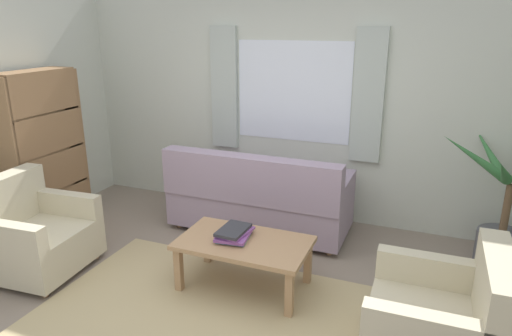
{
  "coord_description": "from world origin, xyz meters",
  "views": [
    {
      "loc": [
        1.52,
        -2.68,
        2.2
      ],
      "look_at": [
        0.16,
        0.7,
        1.03
      ],
      "focal_mm": 32.13,
      "sensor_mm": 36.0,
      "label": 1
    }
  ],
  "objects_px": {
    "bookshelf": "(47,148)",
    "couch": "(258,199)",
    "armchair_right": "(442,324)",
    "coffee_table": "(244,247)",
    "armchair_left": "(32,234)",
    "potted_plant": "(504,216)",
    "book_stack_on_table": "(234,233)"
  },
  "relations": [
    {
      "from": "coffee_table",
      "to": "bookshelf",
      "type": "relative_size",
      "value": 0.64
    },
    {
      "from": "bookshelf",
      "to": "couch",
      "type": "bearing_deg",
      "value": 107.35
    },
    {
      "from": "coffee_table",
      "to": "bookshelf",
      "type": "xyz_separation_m",
      "value": [
        -2.48,
        0.4,
        0.51
      ]
    },
    {
      "from": "armchair_left",
      "to": "book_stack_on_table",
      "type": "distance_m",
      "value": 1.86
    },
    {
      "from": "armchair_left",
      "to": "armchair_right",
      "type": "xyz_separation_m",
      "value": [
        3.47,
        0.0,
        0.0
      ]
    },
    {
      "from": "armchair_right",
      "to": "coffee_table",
      "type": "bearing_deg",
      "value": -106.53
    },
    {
      "from": "potted_plant",
      "to": "bookshelf",
      "type": "relative_size",
      "value": 0.74
    },
    {
      "from": "couch",
      "to": "armchair_left",
      "type": "bearing_deg",
      "value": 43.64
    },
    {
      "from": "armchair_right",
      "to": "potted_plant",
      "type": "height_order",
      "value": "potted_plant"
    },
    {
      "from": "armchair_right",
      "to": "armchair_left",
      "type": "bearing_deg",
      "value": -90.71
    },
    {
      "from": "coffee_table",
      "to": "potted_plant",
      "type": "xyz_separation_m",
      "value": [
        2.07,
        1.3,
        0.09
      ]
    },
    {
      "from": "couch",
      "to": "potted_plant",
      "type": "distance_m",
      "value": 2.38
    },
    {
      "from": "armchair_left",
      "to": "potted_plant",
      "type": "bearing_deg",
      "value": -70.44
    },
    {
      "from": "couch",
      "to": "armchair_right",
      "type": "distance_m",
      "value": 2.41
    },
    {
      "from": "bookshelf",
      "to": "coffee_table",
      "type": "bearing_deg",
      "value": 80.91
    },
    {
      "from": "couch",
      "to": "coffee_table",
      "type": "height_order",
      "value": "couch"
    },
    {
      "from": "coffee_table",
      "to": "bookshelf",
      "type": "distance_m",
      "value": 2.56
    },
    {
      "from": "armchair_left",
      "to": "coffee_table",
      "type": "height_order",
      "value": "armchair_left"
    },
    {
      "from": "armchair_left",
      "to": "bookshelf",
      "type": "bearing_deg",
      "value": 30.35
    },
    {
      "from": "book_stack_on_table",
      "to": "potted_plant",
      "type": "bearing_deg",
      "value": 30.6
    },
    {
      "from": "potted_plant",
      "to": "bookshelf",
      "type": "xyz_separation_m",
      "value": [
        -4.55,
        -0.9,
        0.42
      ]
    },
    {
      "from": "couch",
      "to": "coffee_table",
      "type": "distance_m",
      "value": 1.12
    },
    {
      "from": "book_stack_on_table",
      "to": "armchair_left",
      "type": "bearing_deg",
      "value": -165.66
    },
    {
      "from": "armchair_right",
      "to": "potted_plant",
      "type": "xyz_separation_m",
      "value": [
        0.5,
        1.74,
        0.12
      ]
    },
    {
      "from": "couch",
      "to": "armchair_right",
      "type": "height_order",
      "value": "couch"
    },
    {
      "from": "coffee_table",
      "to": "potted_plant",
      "type": "relative_size",
      "value": 0.87
    },
    {
      "from": "coffee_table",
      "to": "book_stack_on_table",
      "type": "bearing_deg",
      "value": 172.51
    },
    {
      "from": "coffee_table",
      "to": "potted_plant",
      "type": "height_order",
      "value": "potted_plant"
    },
    {
      "from": "armchair_right",
      "to": "book_stack_on_table",
      "type": "relative_size",
      "value": 2.46
    },
    {
      "from": "armchair_right",
      "to": "bookshelf",
      "type": "relative_size",
      "value": 0.51
    },
    {
      "from": "couch",
      "to": "potted_plant",
      "type": "bearing_deg",
      "value": -174.72
    },
    {
      "from": "couch",
      "to": "armchair_right",
      "type": "bearing_deg",
      "value": 140.9
    }
  ]
}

